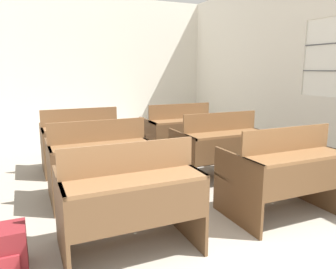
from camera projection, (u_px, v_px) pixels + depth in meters
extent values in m
cube|color=white|center=(79.00, 65.00, 7.60)|extent=(6.32, 0.06, 3.11)
cube|color=white|center=(296.00, 123.00, 5.79)|extent=(0.06, 7.22, 1.03)
cube|color=white|center=(239.00, 61.00, 7.14)|extent=(0.06, 3.70, 1.21)
cube|color=brown|center=(61.00, 222.00, 2.45)|extent=(0.03, 0.76, 0.67)
cube|color=brown|center=(185.00, 200.00, 2.86)|extent=(0.03, 0.76, 0.67)
cube|color=brown|center=(136.00, 180.00, 2.39)|extent=(1.07, 0.32, 0.03)
cube|color=brown|center=(143.00, 209.00, 2.29)|extent=(1.01, 0.02, 0.30)
cube|color=brown|center=(129.00, 158.00, 2.50)|extent=(1.07, 0.02, 0.24)
cube|color=brown|center=(120.00, 194.00, 2.85)|extent=(1.07, 0.30, 0.03)
cube|color=brown|center=(121.00, 220.00, 2.90)|extent=(1.01, 0.04, 0.04)
cube|color=brown|center=(236.00, 189.00, 3.10)|extent=(0.03, 0.76, 0.67)
cube|color=brown|center=(317.00, 175.00, 3.51)|extent=(0.03, 0.76, 0.67)
cube|color=brown|center=(298.00, 156.00, 3.05)|extent=(1.07, 0.32, 0.03)
cube|color=brown|center=(309.00, 178.00, 2.95)|extent=(1.01, 0.02, 0.30)
cube|color=brown|center=(287.00, 139.00, 3.16)|extent=(1.07, 0.02, 0.24)
cube|color=brown|center=(264.00, 170.00, 3.50)|extent=(1.07, 0.30, 0.03)
cube|color=brown|center=(263.00, 192.00, 3.55)|extent=(1.01, 0.04, 0.04)
cube|color=brown|center=(50.00, 175.00, 3.52)|extent=(0.03, 0.76, 0.67)
cube|color=brown|center=(141.00, 164.00, 3.94)|extent=(0.03, 0.76, 0.67)
cube|color=brown|center=(102.00, 146.00, 3.47)|extent=(1.07, 0.32, 0.03)
cube|color=brown|center=(105.00, 164.00, 3.37)|extent=(1.01, 0.02, 0.30)
cube|color=brown|center=(98.00, 131.00, 3.58)|extent=(1.07, 0.02, 0.24)
cube|color=brown|center=(94.00, 159.00, 3.93)|extent=(1.07, 0.30, 0.03)
cube|color=brown|center=(95.00, 179.00, 3.98)|extent=(1.01, 0.04, 0.04)
cube|color=brown|center=(182.00, 159.00, 4.15)|extent=(0.03, 0.76, 0.67)
cube|color=brown|center=(248.00, 151.00, 4.56)|extent=(0.03, 0.76, 0.67)
cube|color=brown|center=(227.00, 134.00, 4.09)|extent=(1.07, 0.32, 0.03)
cube|color=brown|center=(233.00, 150.00, 3.99)|extent=(1.01, 0.02, 0.30)
cube|color=brown|center=(220.00, 122.00, 4.20)|extent=(1.07, 0.02, 0.24)
cube|color=brown|center=(208.00, 147.00, 4.55)|extent=(1.07, 0.30, 0.03)
cube|color=brown|center=(207.00, 164.00, 4.60)|extent=(1.01, 0.04, 0.04)
cube|color=brown|center=(43.00, 150.00, 4.59)|extent=(0.03, 0.76, 0.67)
cube|color=brown|center=(115.00, 144.00, 5.00)|extent=(0.03, 0.76, 0.67)
cube|color=brown|center=(82.00, 128.00, 4.54)|extent=(1.07, 0.32, 0.03)
cube|color=brown|center=(85.00, 142.00, 4.43)|extent=(1.01, 0.02, 0.30)
cube|color=brown|center=(80.00, 117.00, 4.64)|extent=(1.07, 0.02, 0.24)
cube|color=brown|center=(78.00, 140.00, 4.99)|extent=(1.07, 0.30, 0.03)
cube|color=brown|center=(79.00, 156.00, 5.04)|extent=(1.01, 0.04, 0.04)
cube|color=brown|center=(148.00, 141.00, 5.19)|extent=(0.03, 0.76, 0.67)
cube|color=brown|center=(205.00, 136.00, 5.60)|extent=(0.03, 0.76, 0.67)
cube|color=brown|center=(184.00, 121.00, 5.14)|extent=(1.07, 0.32, 0.03)
cube|color=brown|center=(188.00, 133.00, 5.03)|extent=(1.01, 0.02, 0.30)
cube|color=brown|center=(180.00, 111.00, 5.25)|extent=(1.07, 0.02, 0.24)
cube|color=brown|center=(172.00, 132.00, 5.59)|extent=(1.07, 0.30, 0.03)
cube|color=brown|center=(172.00, 147.00, 5.64)|extent=(1.01, 0.04, 0.04)
cube|color=maroon|center=(1.00, 250.00, 2.37)|extent=(0.35, 0.27, 0.33)
cube|color=maroon|center=(1.00, 268.00, 2.26)|extent=(0.25, 0.02, 0.15)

